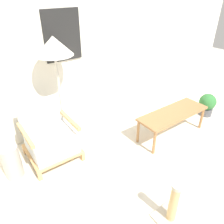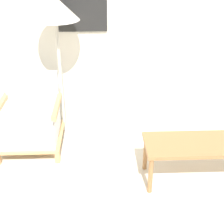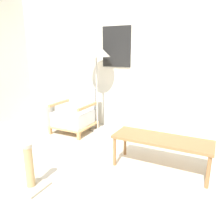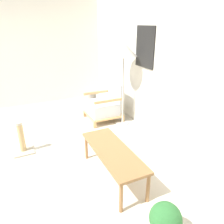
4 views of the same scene
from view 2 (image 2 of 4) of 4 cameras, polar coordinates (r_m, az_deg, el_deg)
The scene contains 4 objects.
wall_back at distance 3.75m, azimuth -4.58°, elevation 17.05°, with size 8.00×0.09×2.70m.
armchair at distance 3.63m, azimuth -14.57°, elevation -1.64°, with size 0.68×0.68×0.81m.
floor_lamp at distance 3.43m, azimuth -10.31°, elevation 17.10°, with size 0.50×0.50×1.63m.
coffee_table at distance 3.12m, azimuth 17.25°, elevation -6.06°, with size 1.22×0.43×0.43m.
Camera 2 is at (0.14, -1.17, 2.07)m, focal length 50.00 mm.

